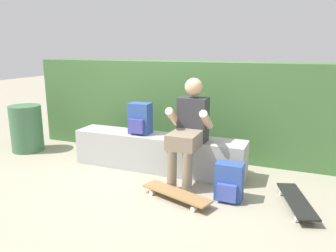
{
  "coord_description": "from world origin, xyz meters",
  "views": [
    {
      "loc": [
        1.65,
        -3.28,
        1.56
      ],
      "look_at": [
        0.17,
        0.34,
        0.62
      ],
      "focal_mm": 35.0,
      "sensor_mm": 36.0,
      "label": 1
    }
  ],
  "objects_px": {
    "person_skater": "(189,127)",
    "skateboard_beside_bench": "(296,201)",
    "trash_bin": "(27,128)",
    "bench_main": "(158,152)",
    "backpack_on_ground": "(229,182)",
    "skateboard_near_person": "(176,194)",
    "backpack_on_bench": "(140,119)"
  },
  "relations": [
    {
      "from": "trash_bin",
      "to": "bench_main",
      "type": "bearing_deg",
      "value": 0.21
    },
    {
      "from": "backpack_on_ground",
      "to": "bench_main",
      "type": "bearing_deg",
      "value": 153.55
    },
    {
      "from": "skateboard_beside_bench",
      "to": "backpack_on_bench",
      "type": "xyz_separation_m",
      "value": [
        -1.95,
        0.43,
        0.58
      ]
    },
    {
      "from": "bench_main",
      "to": "trash_bin",
      "type": "relative_size",
      "value": 3.2
    },
    {
      "from": "bench_main",
      "to": "backpack_on_ground",
      "type": "relative_size",
      "value": 5.64
    },
    {
      "from": "person_skater",
      "to": "skateboard_beside_bench",
      "type": "relative_size",
      "value": 1.48
    },
    {
      "from": "bench_main",
      "to": "trash_bin",
      "type": "distance_m",
      "value": 2.2
    },
    {
      "from": "backpack_on_ground",
      "to": "trash_bin",
      "type": "xyz_separation_m",
      "value": [
        -3.23,
        0.51,
        0.16
      ]
    },
    {
      "from": "skateboard_near_person",
      "to": "backpack_on_ground",
      "type": "relative_size",
      "value": 2.05
    },
    {
      "from": "bench_main",
      "to": "skateboard_beside_bench",
      "type": "distance_m",
      "value": 1.77
    },
    {
      "from": "bench_main",
      "to": "backpack_on_ground",
      "type": "distance_m",
      "value": 1.16
    },
    {
      "from": "skateboard_near_person",
      "to": "bench_main",
      "type": "bearing_deg",
      "value": 126.07
    },
    {
      "from": "person_skater",
      "to": "backpack_on_bench",
      "type": "height_order",
      "value": "person_skater"
    },
    {
      "from": "skateboard_near_person",
      "to": "backpack_on_bench",
      "type": "bearing_deg",
      "value": 136.94
    },
    {
      "from": "skateboard_beside_bench",
      "to": "backpack_on_ground",
      "type": "bearing_deg",
      "value": -173.31
    },
    {
      "from": "skateboard_near_person",
      "to": "trash_bin",
      "type": "height_order",
      "value": "trash_bin"
    },
    {
      "from": "backpack_on_bench",
      "to": "trash_bin",
      "type": "height_order",
      "value": "backpack_on_bench"
    },
    {
      "from": "skateboard_beside_bench",
      "to": "bench_main",
      "type": "bearing_deg",
      "value": 165.52
    },
    {
      "from": "skateboard_near_person",
      "to": "skateboard_beside_bench",
      "type": "relative_size",
      "value": 1.0
    },
    {
      "from": "person_skater",
      "to": "skateboard_near_person",
      "type": "distance_m",
      "value": 0.79
    },
    {
      "from": "backpack_on_ground",
      "to": "skateboard_beside_bench",
      "type": "bearing_deg",
      "value": 6.69
    },
    {
      "from": "person_skater",
      "to": "backpack_on_ground",
      "type": "distance_m",
      "value": 0.78
    },
    {
      "from": "person_skater",
      "to": "skateboard_beside_bench",
      "type": "distance_m",
      "value": 1.37
    },
    {
      "from": "skateboard_beside_bench",
      "to": "trash_bin",
      "type": "relative_size",
      "value": 1.17
    },
    {
      "from": "skateboard_near_person",
      "to": "trash_bin",
      "type": "xyz_separation_m",
      "value": [
        -2.73,
        0.73,
        0.28
      ]
    },
    {
      "from": "bench_main",
      "to": "skateboard_near_person",
      "type": "bearing_deg",
      "value": -53.93
    },
    {
      "from": "backpack_on_bench",
      "to": "trash_bin",
      "type": "distance_m",
      "value": 1.97
    },
    {
      "from": "trash_bin",
      "to": "skateboard_beside_bench",
      "type": "bearing_deg",
      "value": -6.33
    },
    {
      "from": "backpack_on_bench",
      "to": "trash_bin",
      "type": "bearing_deg",
      "value": 179.96
    },
    {
      "from": "person_skater",
      "to": "trash_bin",
      "type": "bearing_deg",
      "value": 175.76
    },
    {
      "from": "backpack_on_bench",
      "to": "backpack_on_ground",
      "type": "distance_m",
      "value": 1.46
    },
    {
      "from": "backpack_on_bench",
      "to": "backpack_on_ground",
      "type": "bearing_deg",
      "value": -21.6
    }
  ]
}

